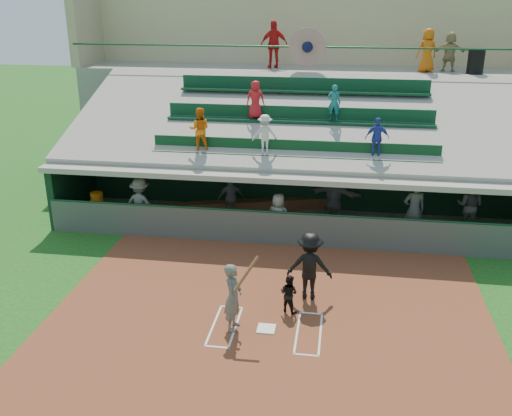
# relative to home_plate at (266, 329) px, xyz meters

# --- Properties ---
(ground) EXTENTS (100.00, 100.00, 0.00)m
(ground) POSITION_rel_home_plate_xyz_m (0.00, 0.00, -0.04)
(ground) COLOR #195016
(ground) RESTS_ON ground
(dirt_slab) EXTENTS (11.00, 9.00, 0.02)m
(dirt_slab) POSITION_rel_home_plate_xyz_m (0.00, 0.50, -0.03)
(dirt_slab) COLOR brown
(dirt_slab) RESTS_ON ground
(home_plate) EXTENTS (0.43, 0.43, 0.03)m
(home_plate) POSITION_rel_home_plate_xyz_m (0.00, 0.00, 0.00)
(home_plate) COLOR white
(home_plate) RESTS_ON dirt_slab
(batters_box_chalk) EXTENTS (2.65, 1.85, 0.01)m
(batters_box_chalk) POSITION_rel_home_plate_xyz_m (0.00, 0.00, -0.01)
(batters_box_chalk) COLOR silver
(batters_box_chalk) RESTS_ON dirt_slab
(dugout_floor) EXTENTS (16.00, 3.50, 0.04)m
(dugout_floor) POSITION_rel_home_plate_xyz_m (0.00, 6.75, -0.02)
(dugout_floor) COLOR gray
(dugout_floor) RESTS_ON ground
(concourse_slab) EXTENTS (20.00, 3.00, 4.60)m
(concourse_slab) POSITION_rel_home_plate_xyz_m (0.00, 13.50, 2.26)
(concourse_slab) COLOR gray
(concourse_slab) RESTS_ON ground
(grandstand) EXTENTS (20.40, 10.40, 7.80)m
(grandstand) POSITION_rel_home_plate_xyz_m (-0.01, 10.51, 2.23)
(grandstand) COLOR #4E534E
(grandstand) RESTS_ON ground
(batter_at_plate) EXTENTS (0.86, 0.75, 1.95)m
(batter_at_plate) POSITION_rel_home_plate_xyz_m (-0.78, -0.07, 0.85)
(batter_at_plate) COLOR #51534E
(batter_at_plate) RESTS_ON dirt_slab
(catcher) EXTENTS (0.60, 0.55, 1.01)m
(catcher) POSITION_rel_home_plate_xyz_m (0.44, 0.93, 0.49)
(catcher) COLOR black
(catcher) RESTS_ON dirt_slab
(home_umpire) EXTENTS (1.20, 0.71, 1.84)m
(home_umpire) POSITION_rel_home_plate_xyz_m (0.90, 1.72, 0.91)
(home_umpire) COLOR black
(home_umpire) RESTS_ON dirt_slab
(dugout_bench) EXTENTS (13.75, 4.58, 0.43)m
(dugout_bench) POSITION_rel_home_plate_xyz_m (-0.30, 8.15, 0.22)
(dugout_bench) COLOR brown
(dugout_bench) RESTS_ON dugout_floor
(white_table) EXTENTS (0.93, 0.83, 0.67)m
(white_table) POSITION_rel_home_plate_xyz_m (-6.82, 5.92, 0.34)
(white_table) COLOR white
(white_table) RESTS_ON dugout_floor
(water_cooler) EXTENTS (0.43, 0.43, 0.43)m
(water_cooler) POSITION_rel_home_plate_xyz_m (-6.76, 5.87, 0.89)
(water_cooler) COLOR orange
(water_cooler) RESTS_ON white_table
(dugout_player_a) EXTENTS (1.25, 0.83, 1.80)m
(dugout_player_a) POSITION_rel_home_plate_xyz_m (-5.07, 5.56, 0.90)
(dugout_player_a) COLOR #5F625C
(dugout_player_a) RESTS_ON dugout_floor
(dugout_player_b) EXTENTS (1.02, 0.69, 1.62)m
(dugout_player_b) POSITION_rel_home_plate_xyz_m (-2.19, 6.85, 0.81)
(dugout_player_b) COLOR #595C57
(dugout_player_b) RESTS_ON dugout_floor
(dugout_player_c) EXTENTS (0.88, 0.69, 1.59)m
(dugout_player_c) POSITION_rel_home_plate_xyz_m (-0.34, 5.30, 0.80)
(dugout_player_c) COLOR #5E615C
(dugout_player_c) RESTS_ON dugout_floor
(dugout_player_d) EXTENTS (1.93, 1.02, 1.98)m
(dugout_player_d) POSITION_rel_home_plate_xyz_m (1.40, 7.08, 1.00)
(dugout_player_d) COLOR #5E605B
(dugout_player_d) RESTS_ON dugout_floor
(dugout_player_e) EXTENTS (0.80, 0.62, 1.98)m
(dugout_player_e) POSITION_rel_home_plate_xyz_m (3.99, 6.12, 0.99)
(dugout_player_e) COLOR #585B56
(dugout_player_e) RESTS_ON dugout_floor
(dugout_player_f) EXTENTS (1.07, 0.98, 1.79)m
(dugout_player_f) POSITION_rel_home_plate_xyz_m (5.93, 7.08, 0.90)
(dugout_player_f) COLOR #5B5D58
(dugout_player_f) RESTS_ON dugout_floor
(trash_bin) EXTENTS (0.64, 0.64, 0.96)m
(trash_bin) POSITION_rel_home_plate_xyz_m (6.66, 12.55, 5.04)
(trash_bin) COLOR black
(trash_bin) RESTS_ON concourse_slab
(concourse_staff_a) EXTENTS (1.25, 0.81, 1.97)m
(concourse_staff_a) POSITION_rel_home_plate_xyz_m (-1.50, 13.13, 5.55)
(concourse_staff_a) COLOR red
(concourse_staff_a) RESTS_ON concourse_slab
(concourse_staff_b) EXTENTS (0.98, 0.80, 1.72)m
(concourse_staff_b) POSITION_rel_home_plate_xyz_m (4.78, 12.80, 5.43)
(concourse_staff_b) COLOR #CD590C
(concourse_staff_b) RESTS_ON concourse_slab
(concourse_staff_c) EXTENTS (1.52, 0.68, 1.58)m
(concourse_staff_c) POSITION_rel_home_plate_xyz_m (5.71, 13.13, 5.36)
(concourse_staff_c) COLOR tan
(concourse_staff_c) RESTS_ON concourse_slab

